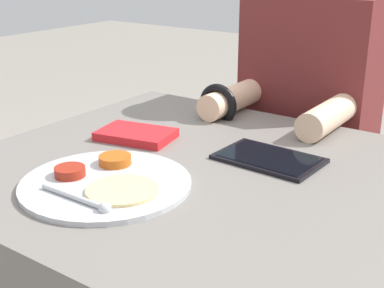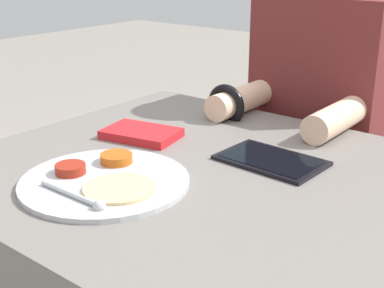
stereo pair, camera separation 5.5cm
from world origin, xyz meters
TOP-DOWN VIEW (x-y plane):
  - thali_tray at (-0.08, -0.18)m, footprint 0.32×0.32m
  - red_notebook at (-0.20, 0.06)m, footprint 0.19×0.14m
  - tablet_device at (0.11, 0.11)m, footprint 0.22×0.15m
  - person_diner at (-0.00, 0.57)m, footprint 0.37×0.43m

SIDE VIEW (x-z plane):
  - person_diner at x=0.00m, z-range -0.03..1.22m
  - tablet_device at x=0.11m, z-range 0.76..0.77m
  - thali_tray at x=-0.08m, z-range 0.75..0.78m
  - red_notebook at x=-0.20m, z-range 0.75..0.77m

